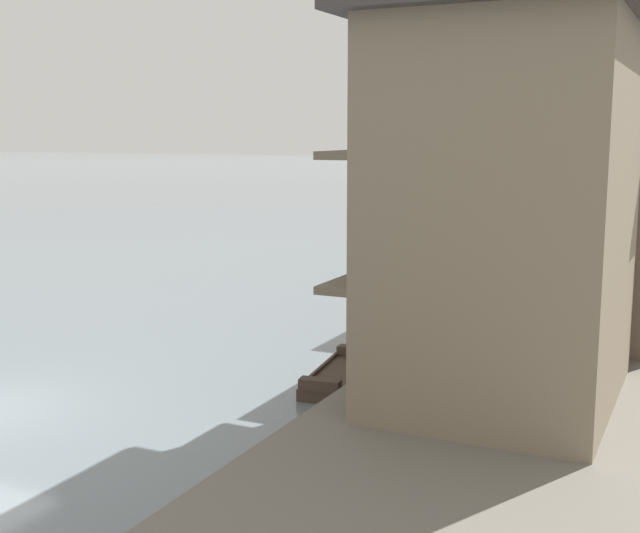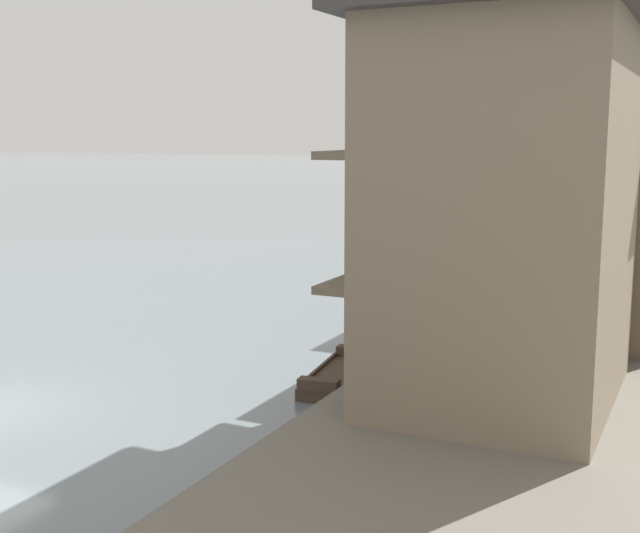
{
  "view_description": "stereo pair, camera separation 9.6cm",
  "coord_description": "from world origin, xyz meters",
  "px_view_note": "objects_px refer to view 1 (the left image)",
  "views": [
    {
      "loc": [
        15.13,
        -13.2,
        6.41
      ],
      "look_at": [
        2.82,
        12.46,
        1.79
      ],
      "focal_mm": 46.36,
      "sensor_mm": 36.0,
      "label": 1
    },
    {
      "loc": [
        15.21,
        -13.16,
        6.41
      ],
      "look_at": [
        2.82,
        12.46,
        1.79
      ],
      "focal_mm": 46.36,
      "sensor_mm": 36.0,
      "label": 2
    }
  ],
  "objects_px": {
    "house_waterfront_narrow": "(635,162)",
    "stone_bridge": "(536,164)",
    "boat_upstream_distant": "(582,212)",
    "house_waterfront_far": "(631,182)",
    "house_waterfront_nearest": "(508,197)",
    "mooring_post_dock_mid": "(471,297)",
    "boat_midriver_drifting": "(460,295)",
    "mooring_post_dock_near": "(371,361)",
    "boat_moored_far": "(529,241)",
    "boat_midriver_upstream": "(339,376)",
    "house_waterfront_second": "(577,223)",
    "boat_moored_third": "(567,229)",
    "house_waterfront_tall": "(609,168)",
    "boat_moored_nearest": "(517,263)",
    "boat_moored_second": "(579,221)"
  },
  "relations": [
    {
      "from": "mooring_post_dock_near",
      "to": "mooring_post_dock_mid",
      "type": "relative_size",
      "value": 1.18
    },
    {
      "from": "boat_upstream_distant",
      "to": "mooring_post_dock_mid",
      "type": "relative_size",
      "value": 7.09
    },
    {
      "from": "boat_moored_nearest",
      "to": "boat_midriver_drifting",
      "type": "distance_m",
      "value": 9.68
    },
    {
      "from": "stone_bridge",
      "to": "boat_midriver_upstream",
      "type": "bearing_deg",
      "value": -83.53
    },
    {
      "from": "stone_bridge",
      "to": "boat_moored_third",
      "type": "bearing_deg",
      "value": -73.43
    },
    {
      "from": "boat_midriver_drifting",
      "to": "house_waterfront_nearest",
      "type": "distance_m",
      "value": 14.81
    },
    {
      "from": "boat_moored_third",
      "to": "house_waterfront_nearest",
      "type": "xyz_separation_m",
      "value": [
        4.71,
        -38.26,
        4.92
      ]
    },
    {
      "from": "boat_midriver_drifting",
      "to": "house_waterfront_second",
      "type": "xyz_separation_m",
      "value": [
        5.0,
        -5.36,
        3.55
      ]
    },
    {
      "from": "mooring_post_dock_near",
      "to": "stone_bridge",
      "type": "bearing_deg",
      "value": 97.77
    },
    {
      "from": "stone_bridge",
      "to": "house_waterfront_far",
      "type": "bearing_deg",
      "value": -70.04
    },
    {
      "from": "boat_upstream_distant",
      "to": "boat_moored_second",
      "type": "bearing_deg",
      "value": -83.86
    },
    {
      "from": "boat_midriver_upstream",
      "to": "house_waterfront_second",
      "type": "xyz_separation_m",
      "value": [
        4.87,
        6.26,
        3.58
      ]
    },
    {
      "from": "house_waterfront_tall",
      "to": "house_waterfront_narrow",
      "type": "bearing_deg",
      "value": 87.0
    },
    {
      "from": "house_waterfront_narrow",
      "to": "stone_bridge",
      "type": "xyz_separation_m",
      "value": [
        -11.72,
        37.27,
        -1.55
      ]
    },
    {
      "from": "boat_upstream_distant",
      "to": "house_waterfront_narrow",
      "type": "relative_size",
      "value": 0.6
    },
    {
      "from": "boat_midriver_upstream",
      "to": "boat_moored_nearest",
      "type": "bearing_deg",
      "value": 90.14
    },
    {
      "from": "boat_moored_third",
      "to": "boat_upstream_distant",
      "type": "relative_size",
      "value": 0.87
    },
    {
      "from": "boat_moored_third",
      "to": "stone_bridge",
      "type": "relative_size",
      "value": 0.17
    },
    {
      "from": "boat_midriver_drifting",
      "to": "house_waterfront_second",
      "type": "height_order",
      "value": "house_waterfront_second"
    },
    {
      "from": "boat_moored_third",
      "to": "mooring_post_dock_mid",
      "type": "relative_size",
      "value": 6.15
    },
    {
      "from": "boat_upstream_distant",
      "to": "house_waterfront_tall",
      "type": "relative_size",
      "value": 0.6
    },
    {
      "from": "house_waterfront_tall",
      "to": "stone_bridge",
      "type": "relative_size",
      "value": 0.32
    },
    {
      "from": "house_waterfront_tall",
      "to": "house_waterfront_second",
      "type": "bearing_deg",
      "value": -89.01
    },
    {
      "from": "stone_bridge",
      "to": "house_waterfront_nearest",
      "type": "bearing_deg",
      "value": -79.44
    },
    {
      "from": "boat_moored_nearest",
      "to": "house_waterfront_far",
      "type": "relative_size",
      "value": 0.89
    },
    {
      "from": "house_waterfront_nearest",
      "to": "house_waterfront_far",
      "type": "relative_size",
      "value": 1.33
    },
    {
      "from": "boat_moored_second",
      "to": "house_waterfront_nearest",
      "type": "xyz_separation_m",
      "value": [
        4.82,
        -44.07,
        4.96
      ]
    },
    {
      "from": "house_waterfront_tall",
      "to": "boat_midriver_drifting",
      "type": "bearing_deg",
      "value": -149.78
    },
    {
      "from": "stone_bridge",
      "to": "house_waterfront_tall",
      "type": "bearing_deg",
      "value": -75.54
    },
    {
      "from": "mooring_post_dock_near",
      "to": "stone_bridge",
      "type": "xyz_separation_m",
      "value": [
        -8.21,
        60.21,
        2.32
      ]
    },
    {
      "from": "boat_moored_third",
      "to": "house_waterfront_second",
      "type": "height_order",
      "value": "house_waterfront_second"
    },
    {
      "from": "house_waterfront_tall",
      "to": "boat_moored_second",
      "type": "bearing_deg",
      "value": 100.06
    },
    {
      "from": "boat_upstream_distant",
      "to": "house_waterfront_far",
      "type": "bearing_deg",
      "value": -75.4
    },
    {
      "from": "house_waterfront_nearest",
      "to": "house_waterfront_far",
      "type": "xyz_separation_m",
      "value": [
        -0.19,
        29.75,
        -1.29
      ]
    },
    {
      "from": "boat_midriver_upstream",
      "to": "boat_upstream_distant",
      "type": "bearing_deg",
      "value": 91.04
    },
    {
      "from": "boat_midriver_drifting",
      "to": "mooring_post_dock_near",
      "type": "distance_m",
      "value": 13.47
    },
    {
      "from": "mooring_post_dock_near",
      "to": "mooring_post_dock_mid",
      "type": "height_order",
      "value": "mooring_post_dock_near"
    },
    {
      "from": "boat_upstream_distant",
      "to": "boat_midriver_drifting",
      "type": "bearing_deg",
      "value": -88.84
    },
    {
      "from": "mooring_post_dock_near",
      "to": "boat_upstream_distant",
      "type": "bearing_deg",
      "value": 92.81
    },
    {
      "from": "boat_moored_second",
      "to": "house_waterfront_far",
      "type": "distance_m",
      "value": 15.49
    },
    {
      "from": "house_waterfront_far",
      "to": "mooring_post_dock_near",
      "type": "distance_m",
      "value": 30.13
    },
    {
      "from": "house_waterfront_nearest",
      "to": "house_waterfront_far",
      "type": "bearing_deg",
      "value": 90.37
    },
    {
      "from": "boat_midriver_upstream",
      "to": "house_waterfront_tall",
      "type": "distance_m",
      "value": 15.97
    },
    {
      "from": "house_waterfront_tall",
      "to": "house_waterfront_far",
      "type": "relative_size",
      "value": 1.33
    },
    {
      "from": "house_waterfront_nearest",
      "to": "mooring_post_dock_mid",
      "type": "distance_m",
      "value": 9.81
    },
    {
      "from": "house_waterfront_nearest",
      "to": "boat_moored_far",
      "type": "bearing_deg",
      "value": 100.47
    },
    {
      "from": "house_waterfront_tall",
      "to": "mooring_post_dock_near",
      "type": "relative_size",
      "value": 9.99
    },
    {
      "from": "mooring_post_dock_mid",
      "to": "boat_upstream_distant",
      "type": "bearing_deg",
      "value": 93.39
    },
    {
      "from": "stone_bridge",
      "to": "boat_midriver_drifting",
      "type": "bearing_deg",
      "value": -82.1
    },
    {
      "from": "mooring_post_dock_mid",
      "to": "stone_bridge",
      "type": "xyz_separation_m",
      "value": [
        -8.21,
        51.59,
        2.39
      ]
    }
  ]
}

